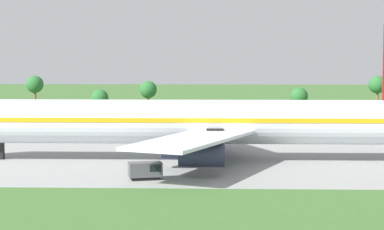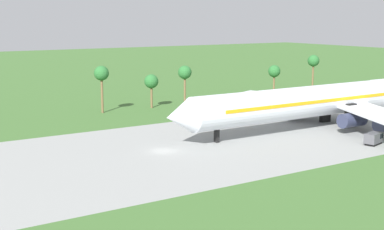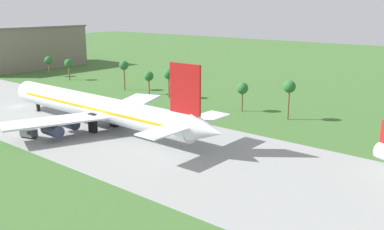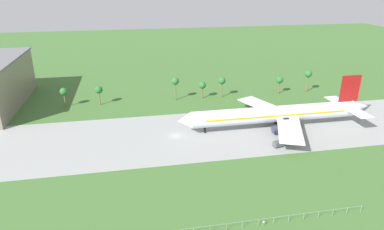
% 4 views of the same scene
% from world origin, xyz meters
% --- Properties ---
extents(ground_plane, '(600.00, 600.00, 0.00)m').
position_xyz_m(ground_plane, '(0.00, 0.00, 0.00)').
color(ground_plane, '#3D662D').
extents(taxiway_strip, '(320.00, 44.00, 0.02)m').
position_xyz_m(taxiway_strip, '(0.00, 0.00, 0.01)').
color(taxiway_strip, gray).
rests_on(taxiway_strip, ground_plane).
extents(jet_airliner, '(81.16, 51.57, 20.04)m').
position_xyz_m(jet_airliner, '(41.73, 0.43, 5.67)').
color(jet_airliner, silver).
rests_on(jet_airliner, ground_plane).
extents(baggage_tug, '(4.47, 3.01, 2.19)m').
position_xyz_m(baggage_tug, '(34.90, -16.25, 1.19)').
color(baggage_tug, black).
rests_on(baggage_tug, ground_plane).
extents(terminal_building, '(36.72, 61.20, 21.85)m').
position_xyz_m(terminal_building, '(-84.85, 48.14, 10.94)').
color(terminal_building, slate).
rests_on(terminal_building, ground_plane).
extents(palm_tree_row, '(126.12, 3.60, 11.51)m').
position_xyz_m(palm_tree_row, '(16.55, 41.11, 7.96)').
color(palm_tree_row, brown).
rests_on(palm_tree_row, ground_plane).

